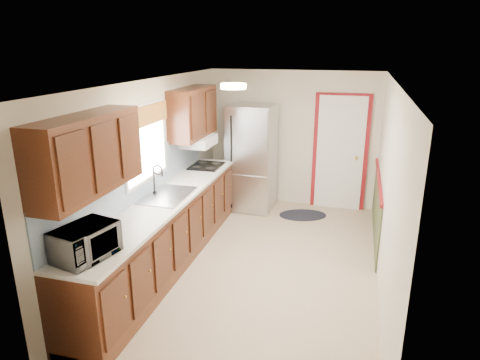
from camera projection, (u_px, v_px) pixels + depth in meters
The scene contains 8 objects.
room_shell at pixel (261, 180), 5.35m from camera, with size 3.20×5.20×2.52m.
kitchen_run at pixel (163, 207), 5.51m from camera, with size 0.63×4.00×2.20m.
back_wall_trim at pixel (347, 164), 7.22m from camera, with size 1.12×2.30×2.08m.
ceiling_fixture at pixel (233, 86), 4.89m from camera, with size 0.30×0.30×0.06m, color #FFD88C.
microwave at pixel (85, 239), 3.88m from camera, with size 0.56×0.31×0.38m, color white.
refrigerator at pixel (252, 158), 7.47m from camera, with size 0.79×0.78×1.85m.
rug at pixel (303, 215), 7.37m from camera, with size 0.81×0.52×0.01m, color black.
cooktop at pixel (206, 166), 6.88m from camera, with size 0.47×0.57×0.02m, color black.
Camera 1 is at (1.11, -4.98, 2.82)m, focal length 32.00 mm.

